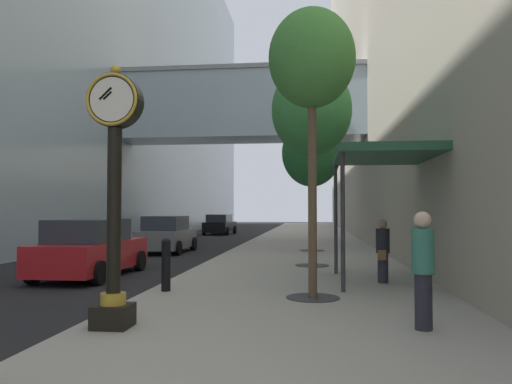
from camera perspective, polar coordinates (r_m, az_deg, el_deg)
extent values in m
plane|color=black|center=(28.65, -1.07, -6.00)|extent=(110.00, 110.00, 0.00)
cube|color=#9E998E|center=(31.40, 5.74, -5.52)|extent=(6.69, 80.00, 0.14)
cube|color=#93A8B7|center=(37.29, -19.97, 18.02)|extent=(9.00, 80.00, 29.39)
cube|color=#93A8B7|center=(29.35, -1.81, 9.60)|extent=(14.78, 3.20, 3.76)
cube|color=gray|center=(29.82, -1.80, 13.36)|extent=(14.78, 3.40, 0.24)
cube|color=black|center=(8.18, -16.05, -13.50)|extent=(0.55, 0.55, 0.35)
cylinder|color=gold|center=(8.13, -16.04, -11.67)|extent=(0.39, 0.38, 0.18)
cylinder|color=black|center=(8.01, -15.94, -1.99)|extent=(0.22, 0.22, 2.55)
cylinder|color=black|center=(8.19, -15.81, 9.96)|extent=(0.84, 0.28, 0.84)
torus|color=gold|center=(8.05, -16.24, 10.17)|extent=(0.82, 0.05, 0.82)
cylinder|color=silver|center=(8.06, -16.22, 10.17)|extent=(0.69, 0.01, 0.69)
cylinder|color=silver|center=(8.33, -15.42, 9.75)|extent=(0.69, 0.01, 0.69)
sphere|color=gold|center=(8.31, -15.78, 13.28)|extent=(0.16, 0.16, 0.16)
cube|color=black|center=(8.08, -16.65, 10.54)|extent=(0.14, 0.01, 0.14)
cube|color=black|center=(8.10, -16.86, 10.75)|extent=(0.21, 0.01, 0.20)
cylinder|color=black|center=(11.41, -10.27, -8.56)|extent=(0.20, 0.20, 1.02)
sphere|color=black|center=(11.36, -10.25, -5.71)|extent=(0.22, 0.22, 0.22)
cylinder|color=#333335|center=(10.50, 6.53, -11.92)|extent=(1.10, 1.10, 0.02)
cylinder|color=brown|center=(10.35, 6.48, -0.16)|extent=(0.18, 0.18, 4.30)
ellipsoid|color=#428438|center=(10.82, 6.41, 14.99)|extent=(1.81, 1.81, 2.09)
cylinder|color=#333335|center=(16.46, 6.45, -8.35)|extent=(1.10, 1.10, 0.02)
cylinder|color=brown|center=(16.36, 6.42, -1.21)|extent=(0.18, 0.18, 4.11)
ellipsoid|color=#387F3D|center=(16.69, 6.38, 9.30)|extent=(2.64, 2.64, 3.03)
cylinder|color=#333335|center=(22.45, 6.42, -6.68)|extent=(1.10, 1.10, 0.02)
cylinder|color=#4C3D2D|center=(22.38, 6.40, -2.37)|extent=(0.18, 0.18, 3.39)
ellipsoid|color=#23602D|center=(22.53, 6.37, 4.50)|extent=(2.66, 2.66, 3.06)
cylinder|color=#23232D|center=(12.88, 14.34, -8.41)|extent=(0.31, 0.31, 0.74)
cylinder|color=black|center=(12.83, 14.31, -5.42)|extent=(0.41, 0.41, 0.60)
sphere|color=#9E7556|center=(12.81, 14.29, -3.57)|extent=(0.23, 0.23, 0.23)
cube|color=brown|center=(12.63, 14.22, -7.01)|extent=(0.22, 0.16, 0.24)
cylinder|color=#23232D|center=(8.09, 18.63, -11.81)|extent=(0.36, 0.36, 0.84)
cylinder|color=#337560|center=(8.00, 18.56, -6.43)|extent=(0.47, 0.47, 0.68)
sphere|color=beige|center=(7.98, 18.52, -3.06)|extent=(0.26, 0.26, 0.26)
cube|color=#235138|center=(12.98, 14.38, 4.15)|extent=(2.40, 3.60, 0.20)
cylinder|color=#333338|center=(11.19, 9.91, -3.11)|extent=(0.10, 0.10, 3.20)
cylinder|color=#333338|center=(14.39, 9.12, -2.88)|extent=(0.10, 0.10, 3.20)
cube|color=black|center=(40.48, -4.15, -4.00)|extent=(2.01, 4.58, 0.78)
cube|color=#282D38|center=(40.25, -4.22, -3.03)|extent=(1.72, 2.58, 0.64)
cylinder|color=black|center=(42.20, -4.94, -4.31)|extent=(0.24, 0.65, 0.64)
cylinder|color=black|center=(41.81, -2.46, -4.33)|extent=(0.24, 0.65, 0.64)
cylinder|color=black|center=(39.22, -5.97, -4.47)|extent=(0.24, 0.65, 0.64)
cylinder|color=black|center=(38.80, -3.31, -4.51)|extent=(0.24, 0.65, 0.64)
cube|color=slate|center=(23.31, -10.15, -5.31)|extent=(1.83, 4.08, 0.81)
cube|color=#282D38|center=(23.09, -10.28, -3.55)|extent=(1.60, 2.29, 0.67)
cylinder|color=black|center=(24.92, -11.22, -5.80)|extent=(0.22, 0.64, 0.64)
cylinder|color=black|center=(24.42, -7.18, -5.90)|extent=(0.22, 0.64, 0.64)
cylinder|color=black|center=(22.31, -13.42, -6.22)|extent=(0.22, 0.64, 0.64)
cylinder|color=black|center=(21.76, -8.93, -6.36)|extent=(0.22, 0.64, 0.64)
cube|color=#AD191E|center=(15.42, -18.29, -6.89)|extent=(1.82, 4.62, 0.81)
cube|color=#282D38|center=(15.17, -18.62, -4.25)|extent=(1.59, 2.59, 0.67)
cylinder|color=black|center=(17.24, -18.88, -7.39)|extent=(0.22, 0.64, 0.64)
cylinder|color=black|center=(16.56, -13.17, -7.67)|extent=(0.22, 0.64, 0.64)
cylinder|color=black|center=(14.47, -24.19, -8.36)|extent=(0.22, 0.64, 0.64)
cylinder|color=black|center=(13.66, -17.57, -8.83)|extent=(0.22, 0.64, 0.64)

